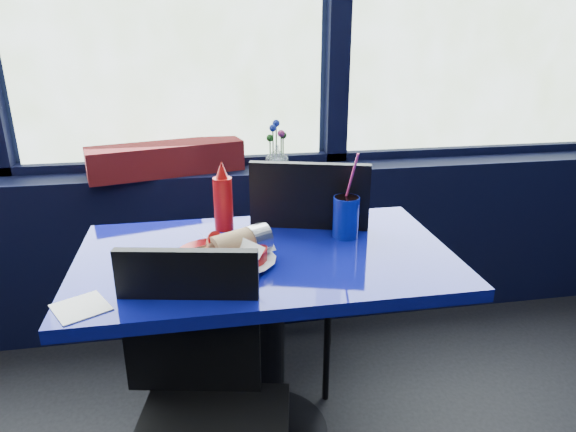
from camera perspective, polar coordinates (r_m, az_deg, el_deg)
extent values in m
plane|color=black|center=(2.50, -13.44, 21.36)|extent=(5.00, 0.00, 5.00)
cube|color=black|center=(2.59, -11.57, -3.63)|extent=(5.00, 0.26, 0.80)
cube|color=black|center=(2.53, -12.20, 5.61)|extent=(4.80, 0.08, 0.06)
cylinder|color=black|center=(2.08, -2.18, -22.86)|extent=(0.44, 0.44, 0.03)
cylinder|color=black|center=(1.87, -2.32, -15.63)|extent=(0.12, 0.12, 0.68)
cube|color=navy|center=(1.67, -2.51, -4.78)|extent=(1.20, 0.70, 0.04)
cube|color=black|center=(1.47, -10.79, -11.56)|extent=(0.38, 0.10, 0.44)
cube|color=black|center=(2.15, -0.46, -6.05)|extent=(0.55, 0.55, 0.04)
cube|color=black|center=(1.87, 2.32, -1.39)|extent=(0.42, 0.15, 0.49)
cylinder|color=black|center=(2.43, 4.63, -9.50)|extent=(0.03, 0.03, 0.46)
cylinder|color=black|center=(2.11, 4.31, -14.73)|extent=(0.03, 0.03, 0.46)
cylinder|color=black|center=(2.46, -4.43, -9.03)|extent=(0.03, 0.03, 0.46)
cylinder|color=black|center=(2.15, -6.29, -14.06)|extent=(0.03, 0.03, 0.46)
cube|color=maroon|center=(2.41, -13.36, 6.21)|extent=(0.71, 0.33, 0.14)
imported|color=silver|center=(2.42, -1.23, 6.48)|extent=(0.12, 0.13, 0.11)
cylinder|color=#1E5919|center=(2.41, -1.67, 7.27)|extent=(0.01, 0.01, 0.18)
sphere|color=#1C34A8|center=(2.38, -1.70, 9.74)|extent=(0.03, 0.03, 0.03)
cylinder|color=#1E5919|center=(2.40, -0.76, 6.97)|extent=(0.01, 0.01, 0.16)
sphere|color=#C83A86|center=(2.38, -0.77, 9.15)|extent=(0.03, 0.03, 0.03)
cylinder|color=#1E5919|center=(2.42, -1.31, 7.60)|extent=(0.01, 0.01, 0.20)
sphere|color=#1C34A8|center=(2.40, -1.33, 10.26)|extent=(0.03, 0.03, 0.03)
cylinder|color=#1E5919|center=(2.42, -1.99, 6.77)|extent=(0.01, 0.01, 0.13)
sphere|color=#1E5919|center=(2.40, -2.01, 8.66)|extent=(0.03, 0.03, 0.03)
cylinder|color=#1E5919|center=(2.42, -0.55, 6.94)|extent=(0.01, 0.01, 0.14)
sphere|color=#1E5919|center=(2.40, -0.55, 8.96)|extent=(0.03, 0.03, 0.03)
cylinder|color=#B20D0B|center=(1.58, -7.26, -4.56)|extent=(0.29, 0.29, 0.05)
cylinder|color=white|center=(1.59, -7.24, -4.94)|extent=(0.28, 0.28, 0.00)
cylinder|color=silver|center=(1.61, -3.45, -2.57)|extent=(0.10, 0.11, 0.09)
sphere|color=brown|center=(1.55, -7.69, -3.50)|extent=(0.06, 0.06, 0.06)
cylinder|color=#AE1212|center=(1.55, -8.13, -2.58)|extent=(0.06, 0.06, 0.01)
cylinder|color=#B20D0B|center=(1.83, -7.21, 1.35)|extent=(0.07, 0.07, 0.19)
cone|color=#B20D0B|center=(1.80, -7.39, 5.15)|extent=(0.04, 0.04, 0.06)
cylinder|color=#0E1B9A|center=(1.77, 6.45, -0.10)|extent=(0.09, 0.09, 0.14)
cylinder|color=black|center=(1.75, 6.54, 1.99)|extent=(0.08, 0.08, 0.01)
cylinder|color=#FF357D|center=(1.73, 7.00, 3.97)|extent=(0.03, 0.07, 0.20)
cube|color=white|center=(1.46, -22.03, -9.40)|extent=(0.17, 0.17, 0.00)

